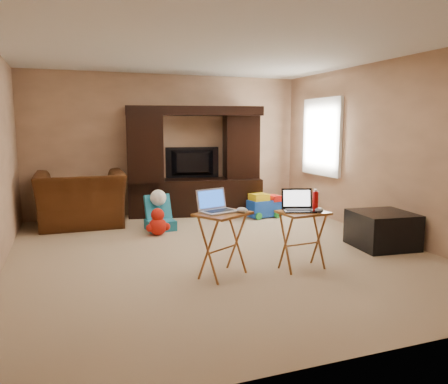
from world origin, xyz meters
name	(u,v)px	position (x,y,z in m)	size (l,w,h in m)	color
floor	(219,252)	(0.00, 0.00, 0.00)	(5.50, 5.50, 0.00)	tan
ceiling	(218,48)	(0.00, 0.00, 2.50)	(5.50, 5.50, 0.00)	silver
wall_back	(168,145)	(0.00, 2.75, 1.25)	(5.00, 5.00, 0.00)	tan
wall_front	(360,178)	(0.00, -2.75, 1.25)	(5.00, 5.00, 0.00)	tan
wall_right	(384,150)	(2.50, 0.00, 1.25)	(5.50, 5.50, 0.00)	tan
window_pane	(323,137)	(2.48, 1.55, 1.40)	(1.20, 1.20, 0.00)	white
window_frame	(322,137)	(2.46, 1.55, 1.40)	(0.06, 1.14, 1.34)	white
entertainment_center	(195,161)	(0.41, 2.43, 0.96)	(2.36, 0.59, 1.93)	black
television	(193,163)	(0.41, 2.58, 0.92)	(0.98, 0.13, 0.56)	black
recliner	(81,199)	(-1.56, 2.14, 0.43)	(1.34, 1.17, 0.87)	#4B2510
child_rocker	(160,213)	(-0.44, 1.44, 0.27)	(0.41, 0.47, 0.54)	teal
plush_toy	(158,222)	(-0.55, 1.12, 0.20)	(0.37, 0.31, 0.41)	red
push_toy	(264,205)	(1.47, 1.76, 0.22)	(0.58, 0.41, 0.43)	#1747B9
ottoman	(382,230)	(2.11, -0.52, 0.23)	(0.73, 0.73, 0.47)	black
tray_table_left	(223,245)	(-0.26, -0.87, 0.34)	(0.53, 0.42, 0.69)	#A06526
tray_table_right	(302,240)	(0.66, -0.95, 0.33)	(0.50, 0.40, 0.65)	#AC6B29
laptop_left	(219,201)	(-0.29, -0.84, 0.81)	(0.36, 0.29, 0.24)	silver
laptop_right	(299,201)	(0.62, -0.93, 0.77)	(0.34, 0.28, 0.24)	black
mouse_left	(242,210)	(-0.07, -0.94, 0.72)	(0.09, 0.14, 0.06)	silver
mouse_right	(319,210)	(0.79, -1.07, 0.68)	(0.08, 0.13, 0.05)	#3F4044
water_bottle	(315,200)	(0.86, -0.87, 0.75)	(0.06, 0.06, 0.20)	red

